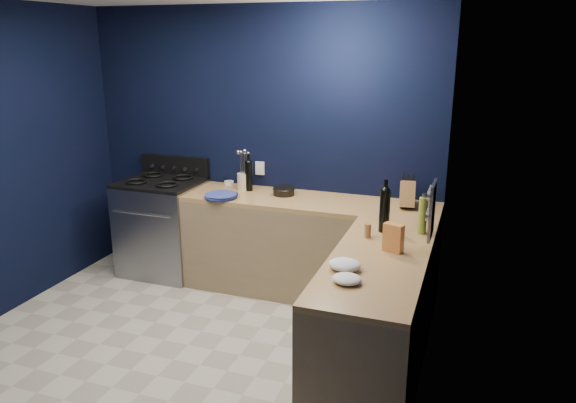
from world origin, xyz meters
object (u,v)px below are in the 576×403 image
at_px(plate_stack, 221,196).
at_px(utensil_crock, 244,181).
at_px(crouton_bag, 393,238).
at_px(knife_block, 407,195).
at_px(gas_range, 163,228).

bearing_deg(plate_stack, utensil_crock, 76.88).
height_order(utensil_crock, crouton_bag, crouton_bag).
bearing_deg(utensil_crock, plate_stack, -103.12).
bearing_deg(knife_block, gas_range, 172.84).
height_order(gas_range, utensil_crock, utensil_crock).
height_order(gas_range, crouton_bag, crouton_bag).
bearing_deg(gas_range, knife_block, 1.92).
relative_size(plate_stack, utensil_crock, 1.85).
height_order(plate_stack, utensil_crock, utensil_crock).
xyz_separation_m(plate_stack, knife_block, (1.63, 0.27, 0.09)).
relative_size(gas_range, plate_stack, 3.14).
xyz_separation_m(gas_range, crouton_bag, (2.44, -1.00, 0.54)).
bearing_deg(gas_range, plate_stack, -14.28).
bearing_deg(crouton_bag, gas_range, 177.26).
bearing_deg(crouton_bag, utensil_crock, 163.95).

